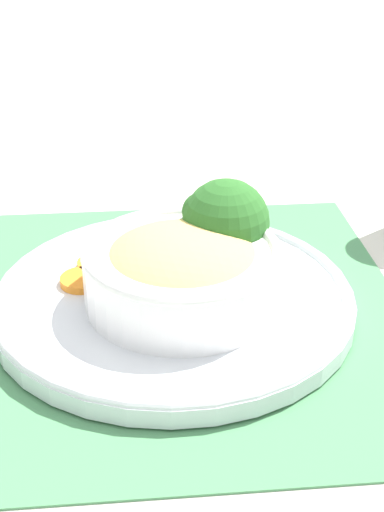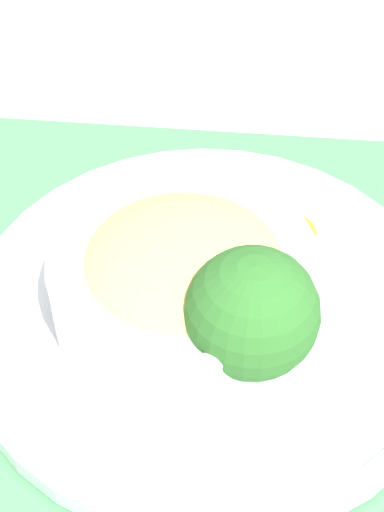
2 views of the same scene
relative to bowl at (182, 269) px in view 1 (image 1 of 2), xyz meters
The scene contains 7 objects.
ground_plane 0.05m from the bowl, 119.10° to the left, with size 4.00×4.00×0.00m, color beige.
placemat 0.05m from the bowl, 119.10° to the left, with size 0.45×0.47×0.00m.
plate 0.04m from the bowl, 119.10° to the left, with size 0.32×0.32×0.02m.
bowl is the anchor object (origin of this frame).
broccoli_floret 0.06m from the bowl, 51.19° to the left, with size 0.08×0.08×0.09m.
carrot_slice_near 0.10m from the bowl, 142.77° to the left, with size 0.04×0.04×0.01m.
carrot_slice_middle 0.10m from the bowl, 161.35° to the left, with size 0.04×0.04×0.01m.
Camera 1 is at (0.01, -0.54, 0.35)m, focal length 50.00 mm.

